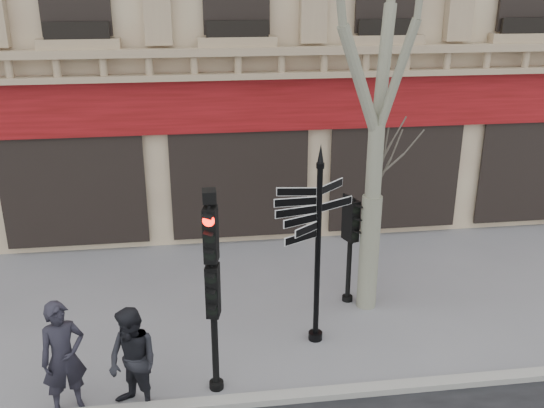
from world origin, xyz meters
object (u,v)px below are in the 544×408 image
at_px(traffic_signal_main, 212,269).
at_px(pedestrian_a, 63,358).
at_px(traffic_signal_secondary, 351,231).
at_px(pedestrian_b, 133,362).
at_px(fingerpost, 319,213).

distance_m(traffic_signal_main, pedestrian_a, 2.66).
bearing_deg(traffic_signal_secondary, pedestrian_b, -166.45).
bearing_deg(fingerpost, traffic_signal_secondary, 36.34).
bearing_deg(traffic_signal_secondary, traffic_signal_main, -160.10).
height_order(traffic_signal_secondary, pedestrian_b, traffic_signal_secondary).
xyz_separation_m(traffic_signal_secondary, pedestrian_b, (-4.17, -2.92, -0.70)).
relative_size(traffic_signal_secondary, pedestrian_b, 1.28).
distance_m(pedestrian_a, pedestrian_b, 1.07).
distance_m(traffic_signal_main, pedestrian_b, 1.87).
bearing_deg(pedestrian_b, pedestrian_a, -146.60).
xyz_separation_m(fingerpost, pedestrian_a, (-4.26, -1.40, -1.62)).
height_order(fingerpost, traffic_signal_main, fingerpost).
bearing_deg(pedestrian_a, traffic_signal_secondary, 2.88).
relative_size(traffic_signal_main, traffic_signal_secondary, 1.54).
height_order(fingerpost, pedestrian_a, fingerpost).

